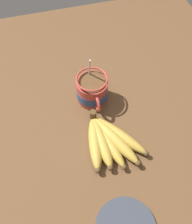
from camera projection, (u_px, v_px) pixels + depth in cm
name	position (u px, v px, depth cm)	size (l,w,h in cm)	color
table	(92.00, 118.00, 79.16)	(115.62, 115.62, 3.09)	brown
coffee_mug	(92.00, 90.00, 78.21)	(13.71, 9.99, 15.28)	#B23D33
banana_bunch	(108.00, 140.00, 70.90)	(19.80, 17.27, 4.12)	#4C381E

